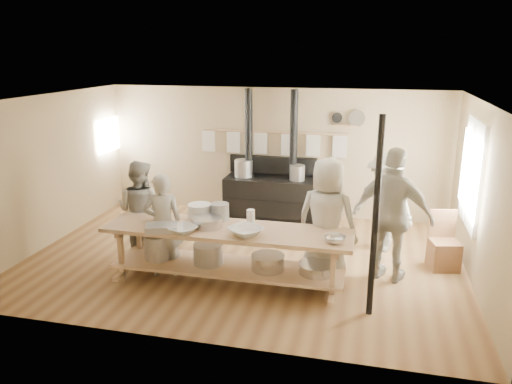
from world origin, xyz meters
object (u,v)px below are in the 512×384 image
cook_left (140,210)px  cook_center (327,220)px  prep_table (227,249)px  cook_right (393,216)px  cook_by_window (383,202)px  chair (443,252)px  stove (270,193)px  roasting_pan (161,228)px  cook_far_left (163,225)px

cook_left → cook_center: cook_center is taller
prep_table → cook_right: (2.32, 0.67, 0.48)m
cook_by_window → chair: cook_by_window is taller
prep_table → stove: bearing=90.0°
roasting_pan → cook_right: bearing=17.4°
cook_left → roasting_pan: cook_left is taller
cook_right → roasting_pan: (-3.18, -1.00, -0.10)m
cook_far_left → cook_right: 3.39m
stove → roasting_pan: 3.48m
cook_far_left → chair: size_ratio=1.76×
cook_far_left → cook_by_window: bearing=-168.5°
cook_left → cook_right: bearing=-171.6°
prep_table → cook_far_left: 1.05m
roasting_pan → stove: bearing=75.5°
cook_left → prep_table: bearing=167.9°
chair → cook_by_window: bearing=137.5°
stove → chair: size_ratio=2.86×
cook_right → roasting_pan: 3.34m
stove → roasting_pan: (-0.87, -3.35, 0.38)m
prep_table → cook_far_left: size_ratio=2.26×
stove → cook_far_left: (-1.02, -2.97, 0.28)m
prep_table → chair: size_ratio=3.96×
cook_far_left → cook_center: size_ratio=0.86×
cook_right → cook_by_window: (-0.11, 1.16, -0.16)m
cook_by_window → chair: 1.24m
cook_right → chair: size_ratio=2.21×
stove → chair: stove is taller
cook_left → chair: (4.78, 0.73, -0.55)m
prep_table → cook_right: cook_right is taller
cook_far_left → chair: cook_far_left is taller
cook_far_left → roasting_pan: size_ratio=3.61×
cook_by_window → prep_table: bearing=-112.1°
cook_left → cook_center: 3.01m
cook_by_window → roasting_pan: (-3.07, -2.16, 0.05)m
cook_far_left → cook_right: (3.33, 0.61, 0.21)m
stove → prep_table: 3.02m
cook_far_left → cook_by_window: (3.22, 1.78, 0.05)m
cook_by_window → chair: (0.95, -0.55, -0.58)m
prep_table → cook_far_left: bearing=177.1°
cook_left → roasting_pan: 1.17m
cook_center → roasting_pan: cook_center is taller
stove → cook_by_window: bearing=-28.3°
cook_by_window → roasting_pan: bearing=-116.7°
stove → cook_left: size_ratio=1.58×
roasting_pan → cook_left: bearing=130.6°
cook_center → cook_by_window: cook_center is taller
stove → chair: 3.61m
stove → cook_center: bearing=-61.4°
cook_center → cook_right: size_ratio=0.92×
chair → roasting_pan: bearing=-170.5°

